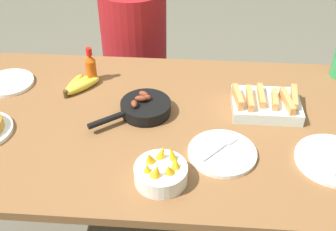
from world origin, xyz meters
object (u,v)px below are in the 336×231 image
at_px(fruit_bowl_mango, 162,172).
at_px(hot_sauce_bottle, 91,67).
at_px(empty_plate_far_left, 333,160).
at_px(empty_plate_far_right, 9,83).
at_px(person_figure, 136,69).
at_px(banana_bunch, 78,85).
at_px(empty_plate_near_front, 222,153).
at_px(melon_tray, 266,104).
at_px(skillet, 144,108).

height_order(fruit_bowl_mango, hot_sauce_bottle, hot_sauce_bottle).
bearing_deg(fruit_bowl_mango, empty_plate_far_left, 12.74).
relative_size(empty_plate_far_right, person_figure, 0.18).
xyz_separation_m(banana_bunch, person_figure, (0.16, 0.57, -0.25)).
height_order(empty_plate_near_front, empty_plate_far_right, same).
bearing_deg(fruit_bowl_mango, melon_tray, 47.48).
height_order(empty_plate_far_left, fruit_bowl_mango, fruit_bowl_mango).
xyz_separation_m(banana_bunch, empty_plate_far_right, (-0.32, 0.01, -0.01)).
xyz_separation_m(skillet, empty_plate_far_right, (-0.63, 0.17, -0.02)).
distance_m(empty_plate_far_left, hot_sauce_bottle, 1.07).
relative_size(empty_plate_near_front, person_figure, 0.20).
bearing_deg(hot_sauce_bottle, empty_plate_near_front, -38.26).
bearing_deg(melon_tray, empty_plate_far_right, 174.33).
xyz_separation_m(empty_plate_far_right, hot_sauce_bottle, (0.37, 0.06, 0.06)).
bearing_deg(banana_bunch, hot_sauce_bottle, 58.64).
bearing_deg(empty_plate_far_right, banana_bunch, -2.32).
relative_size(empty_plate_near_front, empty_plate_far_right, 1.13).
height_order(melon_tray, empty_plate_near_front, melon_tray).
xyz_separation_m(skillet, hot_sauce_bottle, (-0.27, 0.23, 0.04)).
bearing_deg(fruit_bowl_mango, empty_plate_near_front, 34.71).
bearing_deg(empty_plate_far_left, person_figure, 131.42).
relative_size(banana_bunch, hot_sauce_bottle, 1.17).
relative_size(melon_tray, empty_plate_near_front, 1.11).
bearing_deg(skillet, empty_plate_near_front, 106.74).
bearing_deg(empty_plate_near_front, fruit_bowl_mango, -145.29).
relative_size(melon_tray, skillet, 0.89).
relative_size(skillet, fruit_bowl_mango, 1.73).
distance_m(skillet, empty_plate_near_front, 0.38).
bearing_deg(skillet, person_figure, -115.91).
bearing_deg(person_figure, fruit_bowl_mango, -77.16).
relative_size(banana_bunch, melon_tray, 0.70).
distance_m(skillet, person_figure, 0.79).
height_order(empty_plate_far_left, person_figure, person_figure).
bearing_deg(fruit_bowl_mango, banana_bunch, 128.30).
bearing_deg(empty_plate_near_front, skillet, 144.02).
relative_size(skillet, empty_plate_far_right, 1.41).
height_order(empty_plate_far_right, person_figure, person_figure).
xyz_separation_m(melon_tray, person_figure, (-0.64, 0.67, -0.27)).
distance_m(fruit_bowl_mango, hot_sauce_bottle, 0.70).
relative_size(melon_tray, fruit_bowl_mango, 1.55).
distance_m(melon_tray, empty_plate_far_right, 1.13).
distance_m(banana_bunch, empty_plate_far_right, 0.32).
distance_m(empty_plate_near_front, person_figure, 1.09).
xyz_separation_m(banana_bunch, fruit_bowl_mango, (0.41, -0.52, 0.02)).
bearing_deg(empty_plate_far_right, fruit_bowl_mango, -36.10).
bearing_deg(hot_sauce_bottle, person_figure, 76.56).
relative_size(empty_plate_far_left, hot_sauce_bottle, 1.63).
height_order(empty_plate_far_right, hot_sauce_bottle, hot_sauce_bottle).
bearing_deg(empty_plate_far_right, melon_tray, -5.67).
height_order(banana_bunch, empty_plate_near_front, banana_bunch).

